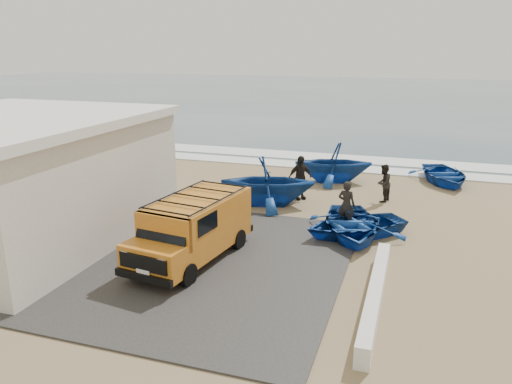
% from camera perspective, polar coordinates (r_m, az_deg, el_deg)
% --- Properties ---
extents(ground, '(160.00, 160.00, 0.00)m').
position_cam_1_polar(ground, '(17.44, -2.29, -5.63)').
color(ground, '#917954').
extents(slab, '(12.00, 10.00, 0.05)m').
position_cam_1_polar(slab, '(16.56, -11.29, -7.09)').
color(slab, '#393734').
rests_on(slab, ground).
extents(ocean, '(180.00, 88.00, 0.01)m').
position_cam_1_polar(ocean, '(71.67, 13.77, 10.60)').
color(ocean, '#385166').
rests_on(ocean, ground).
extents(surf_line, '(180.00, 1.60, 0.06)m').
position_cam_1_polar(surf_line, '(28.49, 6.15, 3.04)').
color(surf_line, white).
rests_on(surf_line, ground).
extents(surf_wash, '(180.00, 2.20, 0.04)m').
position_cam_1_polar(surf_wash, '(30.88, 7.14, 4.02)').
color(surf_wash, white).
rests_on(surf_wash, ground).
extents(building, '(8.40, 9.40, 4.30)m').
position_cam_1_polar(building, '(19.13, -26.19, 1.46)').
color(building, silver).
rests_on(building, ground).
extents(parapet, '(0.35, 6.00, 0.55)m').
position_cam_1_polar(parapet, '(13.67, 13.47, -11.31)').
color(parapet, silver).
rests_on(parapet, ground).
extents(van, '(2.51, 4.99, 2.05)m').
position_cam_1_polar(van, '(15.73, -7.16, -3.94)').
color(van, orange).
rests_on(van, ground).
extents(boat_near_left, '(3.77, 4.59, 0.83)m').
position_cam_1_polar(boat_near_left, '(18.10, 10.81, -3.69)').
color(boat_near_left, '#134399').
rests_on(boat_near_left, ground).
extents(boat_near_right, '(4.64, 4.45, 0.78)m').
position_cam_1_polar(boat_near_right, '(18.15, 11.18, -3.73)').
color(boat_near_right, '#134399').
rests_on(boat_near_right, ground).
extents(boat_mid_left, '(4.70, 4.31, 2.09)m').
position_cam_1_polar(boat_mid_left, '(21.05, 1.35, 1.24)').
color(boat_mid_left, '#134399').
rests_on(boat_mid_left, ground).
extents(boat_far_left, '(4.47, 4.10, 1.99)m').
position_cam_1_polar(boat_far_left, '(25.05, 8.84, 3.37)').
color(boat_far_left, '#134399').
rests_on(boat_far_left, ground).
extents(boat_far_right, '(3.82, 4.59, 0.82)m').
position_cam_1_polar(boat_far_right, '(26.42, 20.67, 1.87)').
color(boat_far_right, '#134399').
rests_on(boat_far_right, ground).
extents(fisherman_front, '(0.75, 0.59, 1.81)m').
position_cam_1_polar(fisherman_front, '(18.67, 10.29, -1.45)').
color(fisherman_front, black).
rests_on(fisherman_front, ground).
extents(fisherman_middle, '(0.84, 0.96, 1.65)m').
position_cam_1_polar(fisherman_middle, '(22.28, 14.35, 0.99)').
color(fisherman_middle, black).
rests_on(fisherman_middle, ground).
extents(fisherman_back, '(1.17, 1.13, 1.96)m').
position_cam_1_polar(fisherman_back, '(21.98, 5.04, 1.65)').
color(fisherman_back, black).
rests_on(fisherman_back, ground).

